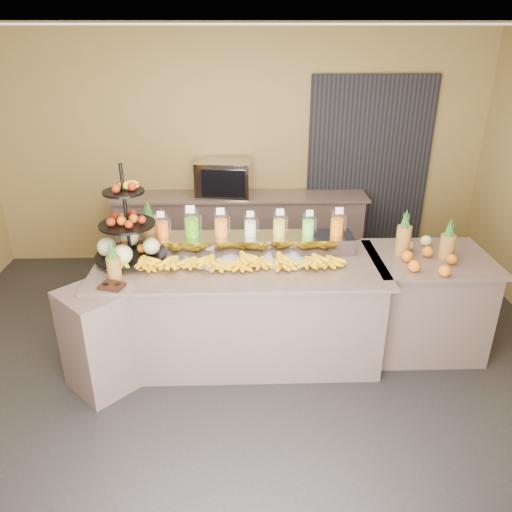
{
  "coord_description": "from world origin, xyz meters",
  "views": [
    {
      "loc": [
        0.02,
        -3.57,
        2.79
      ],
      "look_at": [
        0.14,
        0.3,
        1.01
      ],
      "focal_mm": 35.0,
      "sensor_mm": 36.0,
      "label": 1
    }
  ],
  "objects_px": {
    "fruit_stand": "(133,237)",
    "condiment_caddy": "(112,286)",
    "banana_heap": "(229,259)",
    "pitcher_tray": "(250,243)",
    "oven_warmer": "(224,178)",
    "right_fruit_pile": "(426,252)"
  },
  "relations": [
    {
      "from": "pitcher_tray",
      "to": "banana_heap",
      "type": "distance_m",
      "value": 0.38
    },
    {
      "from": "pitcher_tray",
      "to": "fruit_stand",
      "type": "bearing_deg",
      "value": -170.9
    },
    {
      "from": "banana_heap",
      "to": "right_fruit_pile",
      "type": "height_order",
      "value": "right_fruit_pile"
    },
    {
      "from": "pitcher_tray",
      "to": "right_fruit_pile",
      "type": "relative_size",
      "value": 3.74
    },
    {
      "from": "banana_heap",
      "to": "right_fruit_pile",
      "type": "relative_size",
      "value": 4.09
    },
    {
      "from": "condiment_caddy",
      "to": "banana_heap",
      "type": "bearing_deg",
      "value": 20.93
    },
    {
      "from": "right_fruit_pile",
      "to": "condiment_caddy",
      "type": "bearing_deg",
      "value": -171.08
    },
    {
      "from": "pitcher_tray",
      "to": "condiment_caddy",
      "type": "height_order",
      "value": "pitcher_tray"
    },
    {
      "from": "fruit_stand",
      "to": "right_fruit_pile",
      "type": "xyz_separation_m",
      "value": [
        2.53,
        -0.1,
        -0.14
      ]
    },
    {
      "from": "pitcher_tray",
      "to": "fruit_stand",
      "type": "xyz_separation_m",
      "value": [
        -1.01,
        -0.16,
        0.14
      ]
    },
    {
      "from": "oven_warmer",
      "to": "right_fruit_pile",
      "type": "bearing_deg",
      "value": -40.91
    },
    {
      "from": "pitcher_tray",
      "to": "oven_warmer",
      "type": "height_order",
      "value": "oven_warmer"
    },
    {
      "from": "banana_heap",
      "to": "condiment_caddy",
      "type": "distance_m",
      "value": 0.98
    },
    {
      "from": "banana_heap",
      "to": "oven_warmer",
      "type": "xyz_separation_m",
      "value": [
        -0.09,
        1.99,
        0.14
      ]
    },
    {
      "from": "banana_heap",
      "to": "fruit_stand",
      "type": "height_order",
      "value": "fruit_stand"
    },
    {
      "from": "condiment_caddy",
      "to": "oven_warmer",
      "type": "relative_size",
      "value": 0.29
    },
    {
      "from": "banana_heap",
      "to": "fruit_stand",
      "type": "bearing_deg",
      "value": 168.81
    },
    {
      "from": "condiment_caddy",
      "to": "pitcher_tray",
      "type": "bearing_deg",
      "value": 31.42
    },
    {
      "from": "banana_heap",
      "to": "oven_warmer",
      "type": "distance_m",
      "value": 2.0
    },
    {
      "from": "pitcher_tray",
      "to": "right_fruit_pile",
      "type": "height_order",
      "value": "right_fruit_pile"
    },
    {
      "from": "pitcher_tray",
      "to": "oven_warmer",
      "type": "relative_size",
      "value": 2.89
    },
    {
      "from": "fruit_stand",
      "to": "condiment_caddy",
      "type": "height_order",
      "value": "fruit_stand"
    }
  ]
}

